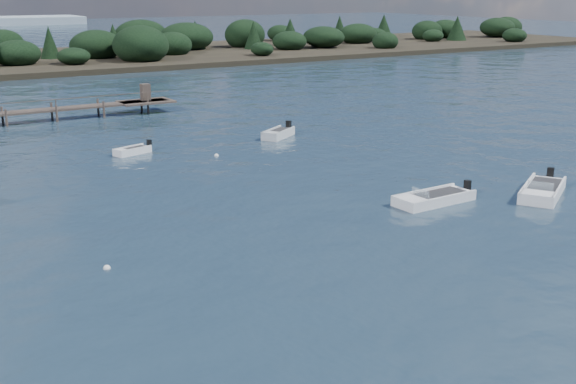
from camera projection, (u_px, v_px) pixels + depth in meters
ground at (70, 99)px, 76.93m from camera, size 400.00×400.00×0.00m
dinghy_mid_white_b at (542, 192)px, 41.40m from camera, size 5.37×4.28×1.37m
dinghy_mid_white_a at (434, 200)px, 40.02m from camera, size 5.18×1.95×1.21m
tender_far_grey_b at (278, 135)px, 57.42m from camera, size 3.69×3.03×1.32m
tender_far_white at (133, 152)px, 51.72m from camera, size 3.07×1.81×1.03m
buoy_c at (107, 269)px, 30.70m from camera, size 0.32×0.32×0.32m
buoy_e at (216, 156)px, 51.18m from camera, size 0.32×0.32×0.32m
far_headland at (151, 46)px, 121.76m from camera, size 190.00×40.00×5.80m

